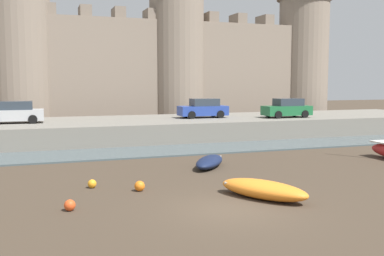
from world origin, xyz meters
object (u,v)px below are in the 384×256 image
rowboat_foreground_centre (209,161)px  mooring_buoy_near_shore (140,186)px  car_quay_centre_east (287,108)px  car_quay_west (15,113)px  mooring_buoy_near_channel (70,205)px  mooring_buoy_off_centre (92,184)px  rowboat_foreground_right (263,189)px  car_quay_centre_west (203,109)px

rowboat_foreground_centre → mooring_buoy_near_shore: size_ratio=7.82×
mooring_buoy_near_shore → rowboat_foreground_centre: bearing=40.2°
car_quay_centre_east → car_quay_west: bearing=175.1°
mooring_buoy_near_channel → car_quay_centre_east: size_ratio=0.10×
mooring_buoy_near_shore → mooring_buoy_off_centre: bearing=145.9°
car_quay_west → rowboat_foreground_right: bearing=-63.6°
mooring_buoy_off_centre → mooring_buoy_near_shore: (1.82, -1.23, 0.03)m
mooring_buoy_near_shore → car_quay_centre_east: (16.20, 15.22, 2.11)m
rowboat_foreground_centre → car_quay_centre_west: car_quay_centre_west is taller
rowboat_foreground_right → mooring_buoy_off_centre: 7.35m
mooring_buoy_off_centre → car_quay_west: size_ratio=0.09×
rowboat_foreground_right → mooring_buoy_near_channel: rowboat_foreground_right is taller
mooring_buoy_off_centre → car_quay_centre_east: bearing=37.8°
car_quay_centre_east → rowboat_foreground_right: bearing=-123.4°
rowboat_foreground_right → mooring_buoy_near_shore: rowboat_foreground_right is taller
rowboat_foreground_right → car_quay_centre_east: size_ratio=0.96×
rowboat_foreground_right → car_quay_centre_west: 20.78m
rowboat_foreground_right → mooring_buoy_near_channel: 7.36m
car_quay_centre_west → car_quay_west: bearing=-179.1°
mooring_buoy_near_channel → car_quay_west: (-2.51, 19.10, 2.13)m
rowboat_foreground_right → car_quay_centre_east: bearing=56.6°
mooring_buoy_near_shore → car_quay_west: (-5.49, 17.07, 2.11)m
car_quay_centre_east → car_quay_centre_west: 7.16m
car_quay_centre_west → mooring_buoy_off_centre: bearing=-124.8°
rowboat_foreground_right → car_quay_centre_east: 21.64m
car_quay_west → car_quay_centre_west: bearing=0.9°
rowboat_foreground_centre → car_quay_centre_east: size_ratio=0.84×
rowboat_foreground_centre → mooring_buoy_near_shore: bearing=-139.8°
car_quay_centre_west → rowboat_foreground_right: bearing=-104.0°
rowboat_foreground_centre → mooring_buoy_off_centre: bearing=-157.1°
mooring_buoy_off_centre → mooring_buoy_near_shore: size_ratio=0.85×
rowboat_foreground_centre → rowboat_foreground_right: (-0.38, -6.76, 0.06)m
car_quay_centre_east → car_quay_west: (-21.70, 1.85, 0.00)m
rowboat_foreground_centre → mooring_buoy_near_shore: (-4.72, -3.99, -0.10)m
mooring_buoy_near_shore → car_quay_centre_east: 22.33m
mooring_buoy_near_shore → car_quay_centre_west: bearing=61.6°
car_quay_centre_east → mooring_buoy_off_centre: bearing=-142.2°
mooring_buoy_near_channel → car_quay_centre_east: bearing=41.9°
rowboat_foreground_right → mooring_buoy_near_shore: 5.15m
car_quay_centre_east → car_quay_centre_west: same height
mooring_buoy_near_shore → car_quay_west: 18.06m
mooring_buoy_near_shore → mooring_buoy_near_channel: size_ratio=1.08×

